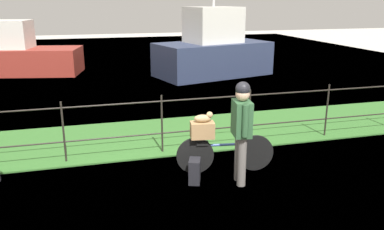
# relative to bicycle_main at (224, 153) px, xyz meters

# --- Properties ---
(ground_plane) EXTENTS (60.00, 60.00, 0.00)m
(ground_plane) POSITION_rel_bicycle_main_xyz_m (-0.86, -0.75, -0.34)
(ground_plane) COLOR beige
(grass_strip) EXTENTS (27.00, 2.40, 0.03)m
(grass_strip) POSITION_rel_bicycle_main_xyz_m (-0.86, 2.10, -0.33)
(grass_strip) COLOR #38702D
(grass_strip) RESTS_ON ground
(harbor_water) EXTENTS (30.00, 30.00, 0.00)m
(harbor_water) POSITION_rel_bicycle_main_xyz_m (-0.86, 10.85, -0.34)
(harbor_water) COLOR #60849E
(harbor_water) RESTS_ON ground
(iron_fence) EXTENTS (18.04, 0.04, 1.16)m
(iron_fence) POSITION_rel_bicycle_main_xyz_m (-0.86, 1.13, 0.33)
(iron_fence) COLOR #28231E
(iron_fence) RESTS_ON ground
(bicycle_main) EXTENTS (1.68, 0.31, 0.64)m
(bicycle_main) POSITION_rel_bicycle_main_xyz_m (0.00, 0.00, 0.00)
(bicycle_main) COLOR black
(bicycle_main) RESTS_ON ground
(wooden_crate) EXTENTS (0.43, 0.30, 0.27)m
(wooden_crate) POSITION_rel_bicycle_main_xyz_m (-0.38, 0.06, 0.44)
(wooden_crate) COLOR #A87F51
(wooden_crate) RESTS_ON bicycle_main
(terrier_dog) EXTENTS (0.32, 0.18, 0.18)m
(terrier_dog) POSITION_rel_bicycle_main_xyz_m (-0.36, 0.05, 0.65)
(terrier_dog) COLOR tan
(terrier_dog) RESTS_ON wooden_crate
(cyclist_person) EXTENTS (0.32, 0.54, 1.68)m
(cyclist_person) POSITION_rel_bicycle_main_xyz_m (0.10, -0.47, 0.66)
(cyclist_person) COLOR slate
(cyclist_person) RESTS_ON ground
(backpack_on_paving) EXTENTS (0.27, 0.32, 0.40)m
(backpack_on_paving) POSITION_rel_bicycle_main_xyz_m (-0.61, -0.27, -0.14)
(backpack_on_paving) COLOR black
(backpack_on_paving) RESTS_ON ground
(moored_boat_near) EXTENTS (4.76, 3.23, 4.21)m
(moored_boat_near) POSITION_rel_bicycle_main_xyz_m (2.65, 8.68, 0.62)
(moored_boat_near) COLOR #2D3856
(moored_boat_near) RESTS_ON ground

